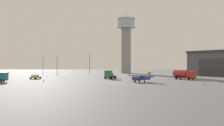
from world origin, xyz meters
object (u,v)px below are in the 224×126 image
airplane_blue (142,78)px  traffic_cone_mid_apron (204,83)px  traffic_cone_near_right (44,80)px  light_post_north (90,62)px  light_post_centre (57,63)px  car_yellow (35,77)px  traffic_cone_near_left (120,79)px  light_post_west (43,64)px  truck_fuel_tanker_red (184,74)px  truck_flatbed_green (109,75)px  control_tower (126,39)px

airplane_blue → traffic_cone_mid_apron: (13.99, -7.50, -0.97)m
traffic_cone_near_right → light_post_north: bearing=81.4°
light_post_centre → car_yellow: bearing=-91.0°
light_post_centre → traffic_cone_near_right: size_ratio=15.69×
traffic_cone_near_right → car_yellow: bearing=120.3°
airplane_blue → traffic_cone_near_left: 11.66m
light_post_west → traffic_cone_mid_apron: size_ratio=14.78×
airplane_blue → traffic_cone_near_right: bearing=-46.4°
light_post_centre → truck_fuel_tanker_red: bearing=-27.3°
truck_fuel_tanker_red → traffic_cone_near_right: bearing=-117.5°
truck_fuel_tanker_red → truck_flatbed_green: 24.13m
light_post_north → light_post_centre: (-12.73, -9.32, -0.59)m
truck_fuel_tanker_red → light_post_west: (-57.72, 35.66, 3.57)m
light_post_west → airplane_blue: bearing=-49.0°
traffic_cone_near_left → light_post_north: bearing=111.4°
control_tower → traffic_cone_near_left: size_ratio=58.33×
airplane_blue → truck_flatbed_green: (-9.61, 16.62, 0.08)m
traffic_cone_near_left → traffic_cone_near_right: (-21.79, -6.74, -0.01)m
car_yellow → traffic_cone_near_left: (28.11, -4.10, -0.44)m
traffic_cone_near_right → light_post_centre: bearing=99.4°
light_post_west → traffic_cone_mid_apron: bearing=-45.0°
light_post_north → traffic_cone_mid_apron: size_ratio=16.96×
airplane_blue → truck_flatbed_green: size_ratio=1.30×
truck_flatbed_green → light_post_north: size_ratio=0.60×
control_tower → light_post_north: size_ratio=3.47×
traffic_cone_near_right → traffic_cone_near_left: bearing=17.2°
truck_fuel_tanker_red → light_post_west: size_ratio=0.78×
light_post_centre → light_post_north: bearing=36.2°
airplane_blue → traffic_cone_mid_apron: airplane_blue is taller
airplane_blue → light_post_centre: size_ratio=0.88×
light_post_centre → traffic_cone_near_right: 36.50m
light_post_centre → airplane_blue: bearing=-49.3°
control_tower → truck_flatbed_green: bearing=-95.6°
truck_flatbed_green → light_post_centre: (-23.92, 22.35, 4.01)m
truck_flatbed_green → traffic_cone_near_right: 22.44m
control_tower → light_post_north: control_tower is taller
traffic_cone_near_right → traffic_cone_mid_apron: bearing=-14.5°
light_post_centre → light_post_west: bearing=131.9°
traffic_cone_mid_apron → truck_fuel_tanker_red: bearing=88.9°
control_tower → light_post_north: (-16.95, -27.08, -13.25)m
truck_fuel_tanker_red → traffic_cone_near_left: size_ratio=11.46×
light_post_north → light_post_centre: light_post_north is taller
light_post_centre → traffic_cone_near_right: bearing=-80.6°
car_yellow → light_post_centre: bearing=12.6°
control_tower → traffic_cone_mid_apron: size_ratio=58.91×
car_yellow → traffic_cone_near_left: car_yellow is taller
light_post_north → traffic_cone_mid_apron: 65.99m
truck_flatbed_green → light_post_west: (-33.71, 33.25, 3.92)m
airplane_blue → truck_fuel_tanker_red: 20.23m
light_post_north → truck_flatbed_green: bearing=-70.5°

